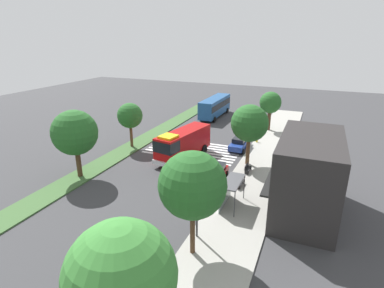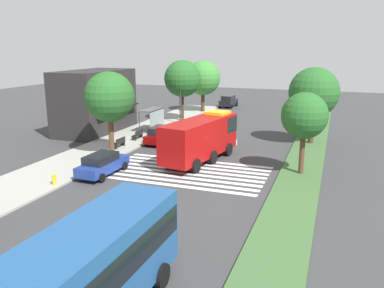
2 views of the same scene
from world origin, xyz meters
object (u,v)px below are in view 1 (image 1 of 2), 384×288
street_lamp (197,197)px  sidewalk_tree_far_west (270,103)px  sidewalk_tree_west (250,123)px  transit_bus (215,106)px  median_tree_west (75,133)px  bench_west_of_shelter (248,168)px  bench_near_shelter (239,182)px  fire_hydrant (257,140)px  fire_truck (182,143)px  sidewalk_tree_far_east (121,276)px  parked_car_west (240,143)px  bus_stop_shelter (229,187)px  parked_car_mid (215,173)px  median_tree_far_west (130,116)px  sidewalk_tree_east (193,185)px

street_lamp → sidewalk_tree_far_west: size_ratio=0.92×
sidewalk_tree_west → transit_bus: bearing=-151.9°
median_tree_west → bench_west_of_shelter: bearing=115.7°
bench_near_shelter → fire_hydrant: bench_near_shelter is taller
fire_truck → bench_near_shelter: (4.72, 8.42, -1.46)m
sidewalk_tree_far_west → sidewalk_tree_far_east: size_ratio=0.85×
parked_car_west → bus_stop_shelter: bearing=11.8°
bus_stop_shelter → sidewalk_tree_far_east: bearing=-2.1°
bus_stop_shelter → sidewalk_tree_west: 10.40m
bench_near_shelter → sidewalk_tree_west: bearing=-174.8°
fire_truck → fire_hydrant: size_ratio=13.31×
parked_car_west → street_lamp: (20.13, 1.80, 2.64)m
parked_car_mid → median_tree_far_west: median_tree_far_west is taller
parked_car_west → sidewalk_tree_far_east: (29.95, 2.20, 4.03)m
bench_west_of_shelter → sidewalk_tree_far_west: size_ratio=0.26×
transit_bus → sidewalk_tree_east: (37.13, 10.76, 3.27)m
sidewalk_tree_far_west → sidewalk_tree_west: 15.02m
bench_west_of_shelter → sidewalk_tree_far_west: bearing=-178.2°
bench_west_of_shelter → street_lamp: (12.96, -0.94, 2.89)m
transit_bus → sidewalk_tree_far_west: sidewalk_tree_far_west is taller
bench_near_shelter → fire_hydrant: 14.21m
fire_truck → transit_bus: size_ratio=0.87×
fire_truck → parked_car_west: 8.45m
sidewalk_tree_west → sidewalk_tree_east: 16.99m
sidewalk_tree_west → street_lamp: bearing=-1.5°
fire_truck → fire_hydrant: bearing=152.5°
median_tree_west → median_tree_far_west: bearing=180.0°
sidewalk_tree_far_west → fire_hydrant: (6.72, -0.50, -4.01)m
parked_car_mid → bench_west_of_shelter: bearing=138.5°
fire_truck → sidewalk_tree_east: (15.83, 7.88, 3.32)m
sidewalk_tree_east → transit_bus: bearing=-163.8°
parked_car_mid → bus_stop_shelter: 5.33m
bench_near_shelter → sidewalk_tree_far_west: sidewalk_tree_far_west is taller
fire_truck → sidewalk_tree_far_west: bearing=164.5°
bench_near_shelter → sidewalk_tree_west: size_ratio=0.23×
street_lamp → median_tree_west: 16.43m
bench_near_shelter → sidewalk_tree_far_west: 21.26m
parked_car_west → sidewalk_tree_far_west: 10.91m
transit_bus → street_lamp: bearing=-162.4°
transit_bus → sidewalk_tree_west: (20.15, 10.76, 2.98)m
fire_truck → median_tree_west: (8.98, -8.08, 2.95)m
fire_hydrant → bus_stop_shelter: bearing=3.3°
sidewalk_tree_west → median_tree_west: median_tree_west is taller
sidewalk_tree_east → parked_car_mid: bearing=-169.2°
parked_car_mid → transit_bus: 27.00m
bench_west_of_shelter → sidewalk_tree_far_west: 17.65m
parked_car_mid → bus_stop_shelter: (4.45, 2.75, 1.01)m
transit_bus → bus_stop_shelter: size_ratio=3.06×
parked_car_mid → fire_hydrant: parked_car_mid is taller
bench_near_shelter → median_tree_west: median_tree_west is taller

